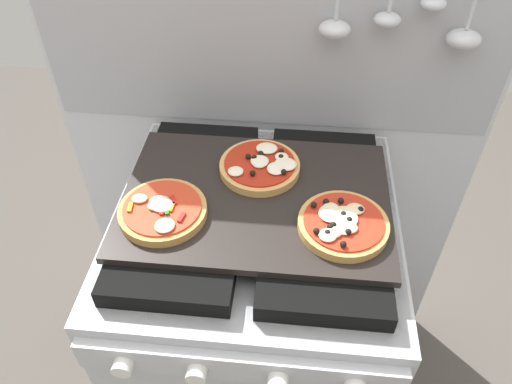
# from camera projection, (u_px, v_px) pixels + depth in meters

# --- Properties ---
(kitchen_backsplash) EXTENTS (1.10, 0.09, 1.55)m
(kitchen_backsplash) POSITION_uv_depth(u_px,v_px,m) (269.00, 144.00, 1.32)
(kitchen_backsplash) COLOR silver
(kitchen_backsplash) RESTS_ON ground_plane
(stove) EXTENTS (0.60, 0.64, 0.90)m
(stove) POSITION_uv_depth(u_px,v_px,m) (256.00, 321.00, 1.31)
(stove) COLOR #B7BABF
(stove) RESTS_ON ground_plane
(baking_tray) EXTENTS (0.54, 0.38, 0.02)m
(baking_tray) POSITION_uv_depth(u_px,v_px,m) (256.00, 198.00, 1.00)
(baking_tray) COLOR black
(baking_tray) RESTS_ON stove
(pizza_left) EXTENTS (0.17, 0.17, 0.03)m
(pizza_left) POSITION_uv_depth(u_px,v_px,m) (162.00, 211.00, 0.95)
(pizza_left) COLOR #C18947
(pizza_left) RESTS_ON baking_tray
(pizza_right) EXTENTS (0.17, 0.17, 0.03)m
(pizza_right) POSITION_uv_depth(u_px,v_px,m) (342.00, 223.00, 0.92)
(pizza_right) COLOR tan
(pizza_right) RESTS_ON baking_tray
(pizza_center) EXTENTS (0.17, 0.17, 0.03)m
(pizza_center) POSITION_uv_depth(u_px,v_px,m) (260.00, 165.00, 1.04)
(pizza_center) COLOR tan
(pizza_center) RESTS_ON baking_tray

